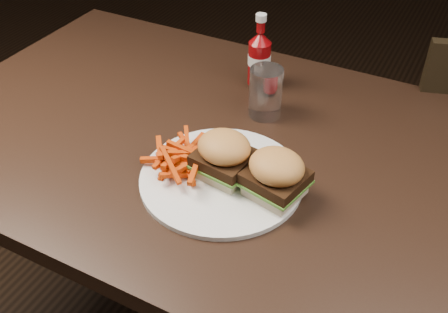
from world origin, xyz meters
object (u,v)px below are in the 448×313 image
at_px(ketchup_bottle, 259,63).
at_px(tumbler, 266,92).
at_px(plate, 222,178).
at_px(dining_table, 202,141).

xyz_separation_m(ketchup_bottle, tumbler, (0.06, -0.10, -0.01)).
height_order(plate, ketchup_bottle, ketchup_bottle).
xyz_separation_m(dining_table, ketchup_bottle, (0.02, 0.23, 0.08)).
xyz_separation_m(plate, tumbler, (-0.02, 0.24, 0.05)).
bearing_deg(dining_table, ketchup_bottle, 83.75).
height_order(dining_table, plate, plate).
relative_size(dining_table, plate, 3.95).
distance_m(ketchup_bottle, tumbler, 0.12).
height_order(ketchup_bottle, tumbler, ketchup_bottle).
relative_size(dining_table, ketchup_bottle, 11.69).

